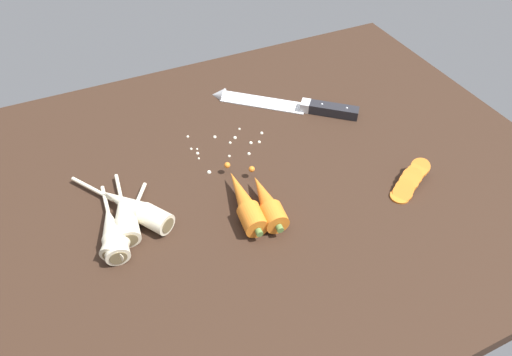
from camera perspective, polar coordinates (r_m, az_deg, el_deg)
name	(u,v)px	position (r cm, az deg, el deg)	size (l,w,h in cm)	color
ground_plane	(252,184)	(88.22, -0.54, -0.77)	(120.00, 90.00, 4.00)	#332116
chefs_knife	(281,103)	(104.64, 3.20, 9.54)	(28.79, 24.85, 4.18)	silver
whole_carrot	(245,202)	(79.45, -1.48, -3.08)	(5.17, 18.64, 4.20)	orange
whole_carrot_second	(267,202)	(79.40, 1.40, -3.12)	(5.27, 16.07, 4.20)	orange
parsnip_front	(124,216)	(80.74, -16.53, -4.70)	(4.69, 17.49, 4.00)	beige
parsnip_mid_left	(123,229)	(78.82, -16.71, -6.35)	(11.16, 15.98, 4.00)	beige
parsnip_mid_right	(112,231)	(79.08, -17.97, -6.55)	(4.32, 18.10, 4.00)	beige
parsnip_back	(134,208)	(81.54, -15.37, -3.72)	(15.09, 20.77, 4.00)	beige
carrot_slice_stack	(410,181)	(89.06, 19.16, -0.38)	(10.56, 6.92, 4.34)	orange
mince_crumbs	(228,146)	(93.29, -3.64, 4.16)	(16.23, 12.98, 0.85)	silver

